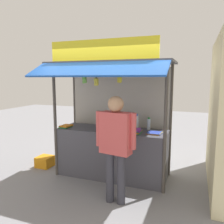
{
  "coord_description": "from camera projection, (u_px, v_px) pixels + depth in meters",
  "views": [
    {
      "loc": [
        1.55,
        -4.16,
        1.97
      ],
      "look_at": [
        0.0,
        0.0,
        1.32
      ],
      "focal_mm": 36.6,
      "sensor_mm": 36.0,
      "label": 1
    }
  ],
  "objects": [
    {
      "name": "magazine_stack_rear_center",
      "position": [
        136.0,
        131.0,
        4.26
      ],
      "size": [
        0.22,
        0.32,
        0.06
      ],
      "color": "green",
      "rests_on": "stall_counter"
    },
    {
      "name": "stall_counter",
      "position": [
        112.0,
        153.0,
        4.61
      ],
      "size": [
        2.16,
        0.71,
        0.97
      ],
      "primitive_type": "cube",
      "color": "#4C4C56",
      "rests_on": "ground"
    },
    {
      "name": "plastic_crate",
      "position": [
        45.0,
        161.0,
        5.14
      ],
      "size": [
        0.34,
        0.34,
        0.23
      ],
      "primitive_type": "cube",
      "rotation": [
        0.0,
        0.0,
        -0.02
      ],
      "color": "orange",
      "rests_on": "ground"
    },
    {
      "name": "magazine_stack_front_right",
      "position": [
        66.0,
        126.0,
        4.73
      ],
      "size": [
        0.23,
        0.29,
        0.04
      ],
      "color": "green",
      "rests_on": "stall_counter"
    },
    {
      "name": "vendor_person",
      "position": [
        116.0,
        140.0,
        3.52
      ],
      "size": [
        0.65,
        0.28,
        1.71
      ],
      "rotation": [
        0.0,
        0.0,
        -0.16
      ],
      "color": "#383842",
      "rests_on": "ground"
    },
    {
      "name": "banana_bunch_rightmost",
      "position": [
        84.0,
        79.0,
        4.09
      ],
      "size": [
        0.11,
        0.11,
        0.27
      ],
      "color": "#332D23"
    },
    {
      "name": "magazine_stack_back_right",
      "position": [
        155.0,
        133.0,
        4.18
      ],
      "size": [
        0.27,
        0.28,
        0.03
      ],
      "color": "orange",
      "rests_on": "stall_counter"
    },
    {
      "name": "water_bottle_mid_left",
      "position": [
        136.0,
        122.0,
        4.52
      ],
      "size": [
        0.09,
        0.09,
        0.31
      ],
      "color": "silver",
      "rests_on": "stall_counter"
    },
    {
      "name": "banana_bunch_leftmost",
      "position": [
        120.0,
        79.0,
        3.86
      ],
      "size": [
        0.1,
        0.09,
        0.25
      ],
      "color": "#332D23"
    },
    {
      "name": "ground_plane",
      "position": [
        112.0,
        175.0,
        4.68
      ],
      "size": [
        20.0,
        20.0,
        0.0
      ],
      "primitive_type": "plane",
      "color": "gray"
    },
    {
      "name": "neighbour_wall",
      "position": [
        218.0,
        114.0,
        4.1
      ],
      "size": [
        0.2,
        2.4,
        2.67
      ],
      "primitive_type": "cube",
      "color": "beige",
      "rests_on": "ground"
    },
    {
      "name": "stall_structure",
      "position": [
        113.0,
        98.0,
        4.52
      ],
      "size": [
        2.36,
        1.53,
        2.63
      ],
      "color": "#4C4742",
      "rests_on": "ground"
    },
    {
      "name": "banana_bunch_inner_right",
      "position": [
        96.0,
        82.0,
        4.02
      ],
      "size": [
        0.1,
        0.1,
        0.31
      ],
      "color": "#332D23"
    },
    {
      "name": "water_bottle_center",
      "position": [
        149.0,
        124.0,
        4.52
      ],
      "size": [
        0.07,
        0.07,
        0.24
      ],
      "color": "silver",
      "rests_on": "stall_counter"
    },
    {
      "name": "water_bottle_left",
      "position": [
        118.0,
        121.0,
        4.71
      ],
      "size": [
        0.07,
        0.07,
        0.27
      ],
      "color": "silver",
      "rests_on": "stall_counter"
    }
  ]
}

